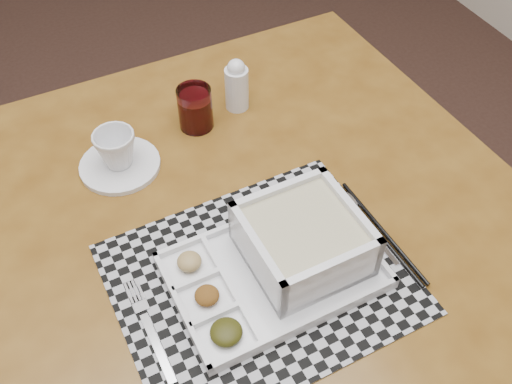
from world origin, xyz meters
The scene contains 10 objects.
dining_table centered at (0.61, -0.09, 0.70)m, with size 1.09×1.09×0.78m.
placemat centered at (0.60, -0.19, 0.78)m, with size 0.44×0.37×0.00m, color #9E9FA5.
serving_tray centered at (0.66, -0.19, 0.82)m, with size 0.33×0.23×0.09m.
fork centered at (0.42, -0.20, 0.79)m, with size 0.02×0.19×0.00m.
spoon centered at (0.81, -0.13, 0.79)m, with size 0.04×0.18×0.01m.
chopsticks centered at (0.82, -0.20, 0.79)m, with size 0.03×0.24×0.01m.
saucer centered at (0.47, 0.14, 0.79)m, with size 0.15×0.15×0.01m, color silver.
cup centered at (0.47, 0.14, 0.83)m, with size 0.08×0.08×0.07m, color silver.
juice_glass centered at (0.64, 0.19, 0.82)m, with size 0.07×0.07×0.09m.
creamer_bottle centered at (0.74, 0.21, 0.84)m, with size 0.05×0.05×0.11m.
Camera 1 is at (0.39, -0.65, 1.54)m, focal length 40.00 mm.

